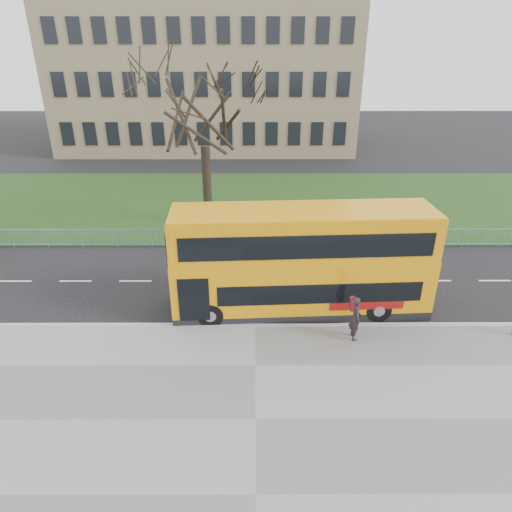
{
  "coord_description": "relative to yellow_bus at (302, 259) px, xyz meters",
  "views": [
    {
      "loc": [
        -0.01,
        -17.48,
        11.05
      ],
      "look_at": [
        0.03,
        1.0,
        2.11
      ],
      "focal_mm": 32.0,
      "sensor_mm": 36.0,
      "label": 1
    }
  ],
  "objects": [
    {
      "name": "grass_verge",
      "position": [
        -1.98,
        14.33,
        -2.43
      ],
      "size": [
        80.0,
        15.4,
        0.08
      ],
      "primitive_type": "cube",
      "color": "#1A3613",
      "rests_on": "ground"
    },
    {
      "name": "guard_railing",
      "position": [
        -1.98,
        6.63,
        -1.92
      ],
      "size": [
        40.0,
        0.12,
        1.1
      ],
      "primitive_type": null,
      "color": "#7099C8",
      "rests_on": "ground"
    },
    {
      "name": "yellow_bus",
      "position": [
        0.0,
        0.0,
        0.0
      ],
      "size": [
        11.13,
        3.2,
        4.61
      ],
      "rotation": [
        0.0,
        0.0,
        0.05
      ],
      "color": "orange",
      "rests_on": "ground"
    },
    {
      "name": "kerb",
      "position": [
        -1.98,
        -1.52,
        -2.4
      ],
      "size": [
        80.0,
        0.2,
        0.14
      ],
      "primitive_type": "cube",
      "color": "gray",
      "rests_on": "ground"
    },
    {
      "name": "pedestrian",
      "position": [
        1.95,
        -2.4,
        -1.42
      ],
      "size": [
        0.46,
        0.69,
        1.87
      ],
      "primitive_type": "imported",
      "rotation": [
        0.0,
        0.0,
        1.59
      ],
      "color": "black",
      "rests_on": "pavement"
    },
    {
      "name": "pavement",
      "position": [
        -1.98,
        -6.72,
        -2.41
      ],
      "size": [
        80.0,
        10.5,
        0.12
      ],
      "primitive_type": "cube",
      "color": "slate",
      "rests_on": "ground"
    },
    {
      "name": "ground",
      "position": [
        -1.98,
        0.03,
        -2.47
      ],
      "size": [
        120.0,
        120.0,
        0.0
      ],
      "primitive_type": "plane",
      "color": "black",
      "rests_on": "ground"
    },
    {
      "name": "civic_building",
      "position": [
        -6.98,
        35.03,
        4.53
      ],
      "size": [
        30.0,
        15.0,
        14.0
      ],
      "primitive_type": "cube",
      "color": "#827152",
      "rests_on": "ground"
    },
    {
      "name": "bare_tree",
      "position": [
        -4.98,
        10.03,
        3.57
      ],
      "size": [
        8.35,
        8.35,
        11.93
      ],
      "primitive_type": null,
      "color": "black",
      "rests_on": "grass_verge"
    }
  ]
}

